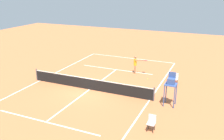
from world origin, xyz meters
TOP-DOWN VIEW (x-y plane):
  - ground_plane at (0.00, 0.00)m, footprint 60.00×60.00m
  - court_lines at (0.00, 0.00)m, footprint 10.09×20.42m
  - tennis_net at (0.00, 0.00)m, footprint 10.69×0.10m
  - player_serving at (-2.14, -5.26)m, footprint 1.33×0.51m
  - tennis_ball at (-3.66, -4.19)m, footprint 0.07×0.07m
  - umpire_chair at (-6.49, 0.22)m, footprint 0.80×0.80m
  - courtside_chair_near at (-6.17, 3.89)m, footprint 0.44×0.46m
  - courtside_chair_mid at (-6.12, -4.01)m, footprint 0.44×0.46m
  - equipment_bag at (-5.81, -3.85)m, footprint 0.76×0.32m

SIDE VIEW (x-z plane):
  - ground_plane at x=0.00m, z-range 0.00..0.00m
  - court_lines at x=0.00m, z-range 0.00..0.01m
  - tennis_ball at x=-3.66m, z-range 0.00..0.07m
  - equipment_bag at x=-5.81m, z-range 0.00..0.30m
  - tennis_net at x=0.00m, z-range -0.04..1.03m
  - courtside_chair_near at x=-6.17m, z-range 0.06..1.01m
  - courtside_chair_mid at x=-6.12m, z-range 0.06..1.01m
  - player_serving at x=-2.14m, z-range 0.17..1.90m
  - umpire_chair at x=-6.49m, z-range 0.40..2.81m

